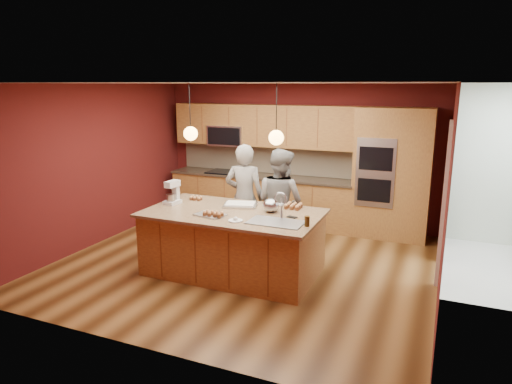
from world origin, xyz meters
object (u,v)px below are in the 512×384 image
at_px(stand_mixer, 173,194).
at_px(mixing_bowl, 271,205).
at_px(person_left, 245,198).
at_px(person_right, 280,203).
at_px(island, 234,242).

relative_size(stand_mixer, mixing_bowl, 1.48).
bearing_deg(person_left, person_right, 169.48).
bearing_deg(person_right, person_left, 21.97).
distance_m(person_left, stand_mixer, 1.21).
distance_m(island, person_left, 1.07).
xyz_separation_m(island, stand_mixer, (-1.04, 0.05, 0.60)).
height_order(person_left, person_right, person_left).
relative_size(person_left, mixing_bowl, 7.37).
bearing_deg(person_right, island, 91.33).
relative_size(person_right, stand_mixer, 4.86).
xyz_separation_m(person_left, person_right, (0.62, 0.00, -0.02)).
bearing_deg(person_right, stand_mixer, 54.73).
height_order(person_left, mixing_bowl, person_left).
bearing_deg(stand_mixer, mixing_bowl, 13.02).
bearing_deg(person_left, stand_mixer, 38.48).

